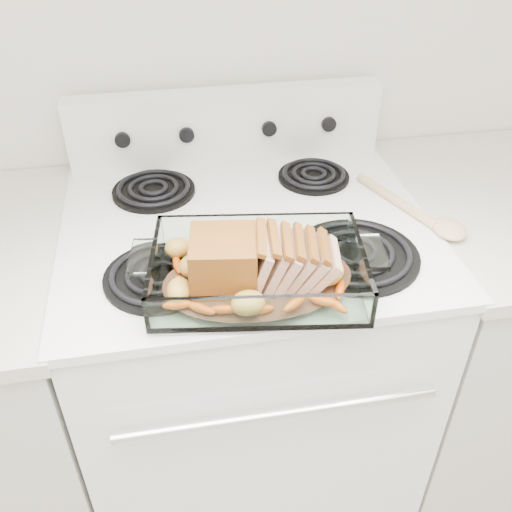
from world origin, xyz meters
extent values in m
cube|color=white|center=(0.00, 1.66, 0.46)|extent=(0.76, 0.65, 0.92)
cube|color=black|center=(0.00, 1.34, 0.45)|extent=(0.65, 0.02, 0.55)
cylinder|color=silver|center=(0.00, 1.30, 0.74)|extent=(0.61, 0.02, 0.02)
cube|color=white|center=(0.00, 1.66, 0.93)|extent=(0.78, 0.67, 0.02)
cube|color=white|center=(0.00, 1.95, 1.03)|extent=(0.76, 0.06, 0.18)
cylinder|color=black|center=(-0.19, 1.50, 0.94)|extent=(0.21, 0.21, 0.01)
cylinder|color=black|center=(0.19, 1.50, 0.94)|extent=(0.25, 0.25, 0.01)
cylinder|color=black|center=(-0.19, 1.81, 0.94)|extent=(0.19, 0.19, 0.01)
cylinder|color=black|center=(0.19, 1.81, 0.94)|extent=(0.17, 0.17, 0.01)
cylinder|color=black|center=(-0.25, 1.92, 1.03)|extent=(0.04, 0.02, 0.04)
cylinder|color=black|center=(-0.10, 1.92, 1.03)|extent=(0.04, 0.02, 0.04)
cylinder|color=black|center=(0.10, 1.92, 1.03)|extent=(0.04, 0.02, 0.04)
cylinder|color=black|center=(0.25, 1.92, 1.03)|extent=(0.04, 0.02, 0.04)
cube|color=silver|center=(0.67, 1.66, 0.45)|extent=(0.55, 0.65, 0.90)
cube|color=silver|center=(-0.01, 1.44, 0.95)|extent=(0.38, 0.25, 0.01)
cube|color=silver|center=(-0.01, 1.32, 0.98)|extent=(0.38, 0.01, 0.06)
cube|color=silver|center=(-0.01, 1.56, 0.98)|extent=(0.38, 0.01, 0.06)
cube|color=silver|center=(-0.20, 1.44, 0.98)|extent=(0.01, 0.25, 0.06)
cube|color=silver|center=(0.17, 1.44, 0.98)|extent=(0.01, 0.25, 0.06)
cylinder|color=#442818|center=(-0.01, 1.44, 0.95)|extent=(0.22, 0.22, 0.00)
cube|color=#884F12|center=(-0.08, 1.44, 1.00)|extent=(0.12, 0.12, 0.09)
cube|color=tan|center=(-0.01, 1.44, 1.00)|extent=(0.04, 0.11, 0.09)
cube|color=tan|center=(0.01, 1.44, 0.99)|extent=(0.05, 0.11, 0.08)
cube|color=tan|center=(0.04, 1.44, 0.99)|extent=(0.05, 0.11, 0.08)
cube|color=tan|center=(0.06, 1.44, 0.99)|extent=(0.05, 0.10, 0.08)
cube|color=tan|center=(0.08, 1.44, 0.99)|extent=(0.05, 0.10, 0.07)
cube|color=tan|center=(0.10, 1.44, 0.99)|extent=(0.06, 0.10, 0.07)
ellipsoid|color=#C84400|center=(-0.14, 1.37, 0.96)|extent=(0.05, 0.02, 0.02)
ellipsoid|color=#C84400|center=(0.08, 1.37, 0.96)|extent=(0.05, 0.02, 0.02)
ellipsoid|color=#C84400|center=(0.12, 1.46, 0.96)|extent=(0.05, 0.02, 0.02)
ellipsoid|color=#C84400|center=(-0.15, 1.47, 0.96)|extent=(0.05, 0.02, 0.02)
ellipsoid|color=#AA7E23|center=(-0.15, 1.51, 0.97)|extent=(0.05, 0.05, 0.04)
ellipsoid|color=#AA7E23|center=(0.00, 1.51, 0.97)|extent=(0.05, 0.05, 0.04)
ellipsoid|color=#AA7E23|center=(0.09, 1.42, 0.97)|extent=(0.05, 0.05, 0.04)
cylinder|color=#E4C187|center=(0.34, 1.67, 0.95)|extent=(0.11, 0.24, 0.02)
ellipsoid|color=#E4C187|center=(0.41, 1.54, 0.95)|extent=(0.07, 0.09, 0.02)
camera|label=1|loc=(-0.16, 0.65, 1.61)|focal=40.00mm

